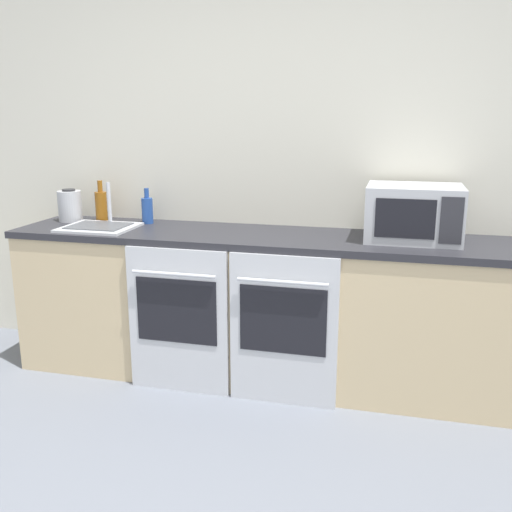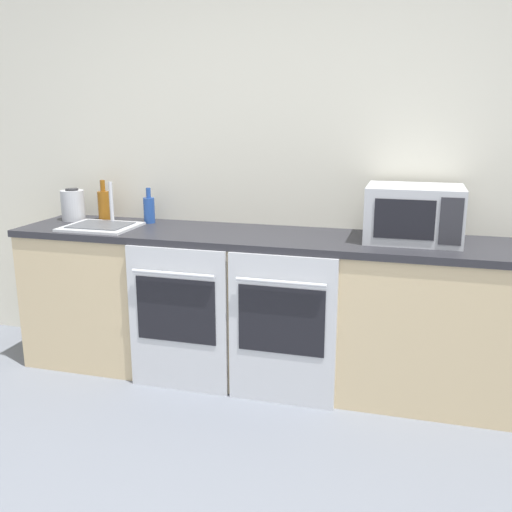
{
  "view_description": "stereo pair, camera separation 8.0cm",
  "coord_description": "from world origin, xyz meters",
  "px_view_note": "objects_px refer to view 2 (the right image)",
  "views": [
    {
      "loc": [
        0.72,
        -1.36,
        1.55
      ],
      "look_at": [
        -0.07,
        1.76,
        0.75
      ],
      "focal_mm": 40.0,
      "sensor_mm": 36.0,
      "label": 1
    },
    {
      "loc": [
        0.79,
        -1.34,
        1.55
      ],
      "look_at": [
        -0.07,
        1.76,
        0.75
      ],
      "focal_mm": 40.0,
      "sensor_mm": 36.0,
      "label": 2
    }
  ],
  "objects_px": {
    "microwave": "(414,214)",
    "bottle_amber": "(104,205)",
    "oven_right": "(282,330)",
    "bottle_blue": "(149,209)",
    "sink": "(101,225)",
    "oven_left": "(177,320)",
    "kettle": "(73,205)"
  },
  "relations": [
    {
      "from": "microwave",
      "to": "bottle_amber",
      "type": "height_order",
      "value": "microwave"
    },
    {
      "from": "bottle_amber",
      "to": "sink",
      "type": "height_order",
      "value": "sink"
    },
    {
      "from": "microwave",
      "to": "sink",
      "type": "bearing_deg",
      "value": -175.98
    },
    {
      "from": "oven_right",
      "to": "kettle",
      "type": "height_order",
      "value": "kettle"
    },
    {
      "from": "oven_left",
      "to": "microwave",
      "type": "xyz_separation_m",
      "value": [
        1.25,
        0.36,
        0.6
      ]
    },
    {
      "from": "oven_right",
      "to": "bottle_blue",
      "type": "distance_m",
      "value": 1.2
    },
    {
      "from": "bottle_blue",
      "to": "sink",
      "type": "height_order",
      "value": "sink"
    },
    {
      "from": "bottle_amber",
      "to": "sink",
      "type": "distance_m",
      "value": 0.27
    },
    {
      "from": "microwave",
      "to": "kettle",
      "type": "xyz_separation_m",
      "value": [
        -2.13,
        0.06,
        -0.05
      ]
    },
    {
      "from": "kettle",
      "to": "sink",
      "type": "relative_size",
      "value": 0.49
    },
    {
      "from": "kettle",
      "to": "sink",
      "type": "distance_m",
      "value": 0.37
    },
    {
      "from": "oven_left",
      "to": "oven_right",
      "type": "xyz_separation_m",
      "value": [
        0.6,
        0.0,
        0.0
      ]
    },
    {
      "from": "bottle_blue",
      "to": "bottle_amber",
      "type": "height_order",
      "value": "bottle_amber"
    },
    {
      "from": "oven_right",
      "to": "microwave",
      "type": "distance_m",
      "value": 0.95
    },
    {
      "from": "microwave",
      "to": "bottle_amber",
      "type": "xyz_separation_m",
      "value": [
        -1.94,
        0.1,
        -0.05
      ]
    },
    {
      "from": "oven_right",
      "to": "bottle_amber",
      "type": "xyz_separation_m",
      "value": [
        -1.29,
        0.46,
        0.56
      ]
    },
    {
      "from": "oven_right",
      "to": "microwave",
      "type": "xyz_separation_m",
      "value": [
        0.64,
        0.36,
        0.6
      ]
    },
    {
      "from": "kettle",
      "to": "oven_right",
      "type": "bearing_deg",
      "value": -15.49
    },
    {
      "from": "oven_right",
      "to": "bottle_blue",
      "type": "bearing_deg",
      "value": 154.78
    },
    {
      "from": "oven_left",
      "to": "sink",
      "type": "relative_size",
      "value": 2.0
    },
    {
      "from": "oven_right",
      "to": "sink",
      "type": "xyz_separation_m",
      "value": [
        -1.18,
        0.23,
        0.47
      ]
    },
    {
      "from": "bottle_blue",
      "to": "oven_right",
      "type": "bearing_deg",
      "value": -25.22
    },
    {
      "from": "sink",
      "to": "oven_right",
      "type": "bearing_deg",
      "value": -10.99
    },
    {
      "from": "oven_left",
      "to": "sink",
      "type": "distance_m",
      "value": 0.78
    },
    {
      "from": "microwave",
      "to": "bottle_blue",
      "type": "bearing_deg",
      "value": 176.46
    },
    {
      "from": "sink",
      "to": "oven_left",
      "type": "bearing_deg",
      "value": -21.63
    },
    {
      "from": "oven_right",
      "to": "kettle",
      "type": "distance_m",
      "value": 1.64
    },
    {
      "from": "kettle",
      "to": "sink",
      "type": "xyz_separation_m",
      "value": [
        0.31,
        -0.18,
        -0.08
      ]
    },
    {
      "from": "oven_left",
      "to": "kettle",
      "type": "distance_m",
      "value": 1.12
    },
    {
      "from": "oven_right",
      "to": "sink",
      "type": "distance_m",
      "value": 1.29
    },
    {
      "from": "oven_left",
      "to": "sink",
      "type": "height_order",
      "value": "sink"
    },
    {
      "from": "microwave",
      "to": "kettle",
      "type": "height_order",
      "value": "microwave"
    }
  ]
}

